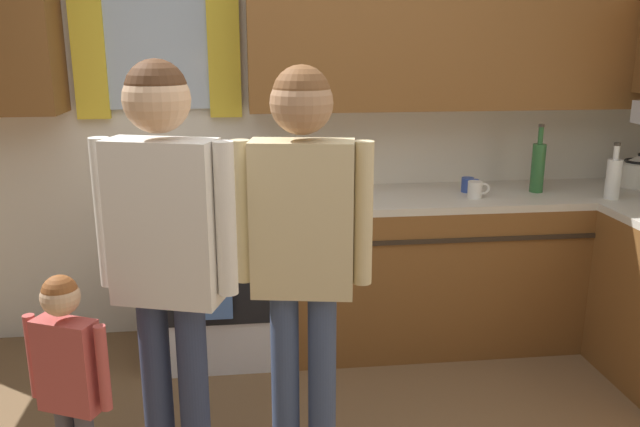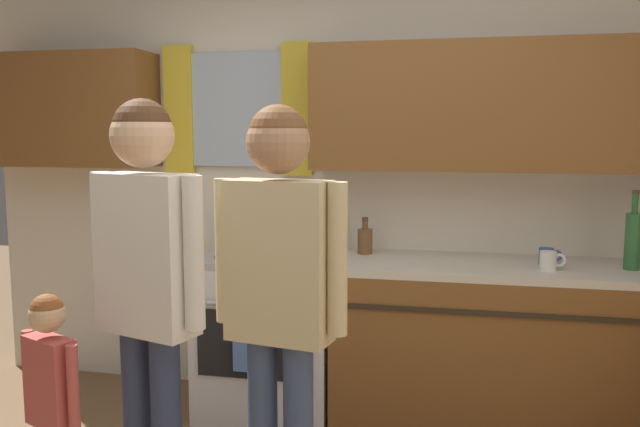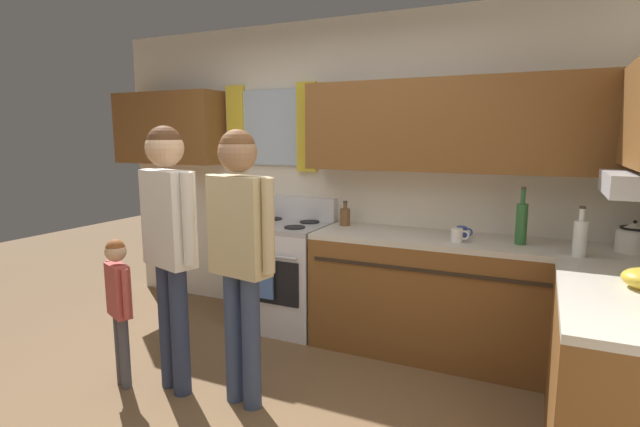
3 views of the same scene
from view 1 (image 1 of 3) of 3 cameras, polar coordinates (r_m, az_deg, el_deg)
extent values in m
cube|color=silver|center=(3.88, -3.61, 8.34)|extent=(4.60, 0.10, 2.60)
cube|color=silver|center=(3.80, -14.21, 13.97)|extent=(0.56, 0.03, 0.67)
cube|color=yellow|center=(3.86, -19.81, 13.56)|extent=(0.18, 0.04, 0.77)
cube|color=yellow|center=(3.77, -8.50, 14.24)|extent=(0.18, 0.04, 0.77)
cube|color=brown|center=(3.85, 12.92, 14.05)|extent=(2.48, 0.32, 0.67)
cube|color=brown|center=(3.97, 13.73, -4.84)|extent=(2.31, 0.62, 0.86)
cube|color=beige|center=(3.84, 14.14, 1.48)|extent=(2.31, 0.62, 0.04)
cube|color=#2D2319|center=(3.60, 15.73, -2.17)|extent=(2.19, 0.01, 0.02)
cube|color=silver|center=(3.73, -9.22, -5.88)|extent=(0.74, 0.62, 0.86)
cube|color=black|center=(3.42, -9.45, -6.97)|extent=(0.62, 0.01, 0.36)
cylinder|color=#ADADB2|center=(3.32, -9.63, -3.61)|extent=(0.62, 0.02, 0.02)
cube|color=#ADADB2|center=(3.60, -9.52, 0.83)|extent=(0.74, 0.62, 0.04)
cube|color=silver|center=(3.83, -9.42, 3.55)|extent=(0.74, 0.08, 0.20)
cylinder|color=black|center=(3.47, -12.67, 0.58)|extent=(0.17, 0.17, 0.01)
cylinder|color=black|center=(3.45, -6.57, 0.78)|extent=(0.17, 0.17, 0.01)
cylinder|color=black|center=(3.74, -12.27, 1.62)|extent=(0.17, 0.17, 0.01)
cylinder|color=black|center=(3.72, -6.60, 1.80)|extent=(0.17, 0.17, 0.01)
cube|color=#4C72B7|center=(3.37, -9.50, -6.57)|extent=(0.20, 0.02, 0.34)
cylinder|color=white|center=(3.92, 24.51, 2.78)|extent=(0.08, 0.08, 0.22)
cylinder|color=white|center=(3.89, 24.74, 4.91)|extent=(0.03, 0.03, 0.08)
cylinder|color=#3F382D|center=(3.88, 24.82, 5.59)|extent=(0.03, 0.03, 0.02)
cylinder|color=brown|center=(3.72, -1.58, 2.93)|extent=(0.08, 0.08, 0.14)
cylinder|color=brown|center=(3.70, -1.60, 4.36)|extent=(0.03, 0.03, 0.05)
cylinder|color=#3F382D|center=(3.70, -1.60, 4.86)|extent=(0.04, 0.04, 0.02)
cylinder|color=#2D6633|center=(3.93, 18.71, 3.82)|extent=(0.08, 0.08, 0.28)
cylinder|color=#2D6633|center=(3.90, 18.94, 6.55)|extent=(0.03, 0.03, 0.10)
cylinder|color=#3F382D|center=(3.89, 19.02, 7.37)|extent=(0.03, 0.03, 0.02)
cylinder|color=white|center=(3.69, 13.54, 2.06)|extent=(0.08, 0.08, 0.09)
torus|color=white|center=(3.71, 14.30, 2.15)|extent=(0.07, 0.01, 0.07)
cylinder|color=#2D479E|center=(3.83, 12.92, 2.49)|extent=(0.07, 0.07, 0.08)
torus|color=#2D479E|center=(3.85, 13.59, 2.57)|extent=(0.06, 0.01, 0.06)
cylinder|color=silver|center=(4.31, 26.26, 3.06)|extent=(0.20, 0.20, 0.14)
cone|color=silver|center=(4.30, 26.41, 4.30)|extent=(0.18, 0.18, 0.05)
sphere|color=black|center=(4.29, 26.45, 4.69)|extent=(0.02, 0.02, 0.02)
torus|color=black|center=(4.30, 26.39, 4.17)|extent=(0.17, 0.17, 0.02)
cylinder|color=#2D3856|center=(2.59, -11.02, -16.26)|extent=(0.11, 0.11, 0.83)
cylinder|color=#2D3856|center=(2.64, -14.12, -15.75)|extent=(0.11, 0.11, 0.83)
cube|color=white|center=(2.33, -13.58, -0.80)|extent=(0.41, 0.27, 0.59)
cylinder|color=white|center=(2.24, -8.34, -0.54)|extent=(0.07, 0.07, 0.54)
cylinder|color=white|center=(2.43, -18.48, 0.03)|extent=(0.07, 0.07, 0.54)
sphere|color=#DBAD84|center=(2.26, -14.25, 9.77)|extent=(0.23, 0.23, 0.23)
sphere|color=#4C2D19|center=(2.26, -14.30, 10.49)|extent=(0.21, 0.21, 0.21)
cylinder|color=#38476B|center=(2.65, 0.18, -15.36)|extent=(0.11, 0.11, 0.82)
cylinder|color=#38476B|center=(2.66, -3.08, -15.24)|extent=(0.11, 0.11, 0.82)
cube|color=#D1BC8C|center=(2.37, -1.56, -0.50)|extent=(0.40, 0.22, 0.58)
cylinder|color=#D1BC8C|center=(2.36, 3.85, -0.04)|extent=(0.07, 0.07, 0.54)
cylinder|color=#D1BC8C|center=(2.40, -6.90, 0.12)|extent=(0.07, 0.07, 0.54)
sphere|color=#A87A56|center=(2.30, -1.64, 9.76)|extent=(0.23, 0.23, 0.23)
sphere|color=brown|center=(2.29, -1.65, 10.46)|extent=(0.21, 0.21, 0.21)
cube|color=#BF4C47|center=(2.47, -21.40, -12.41)|extent=(0.24, 0.18, 0.34)
cylinder|color=#BF4C47|center=(2.39, -18.64, -12.84)|extent=(0.04, 0.04, 0.31)
cylinder|color=#BF4C47|center=(2.56, -24.03, -11.44)|extent=(0.04, 0.04, 0.31)
sphere|color=#DBAD84|center=(2.37, -22.00, -6.87)|extent=(0.13, 0.13, 0.13)
sphere|color=brown|center=(2.37, -22.04, -6.49)|extent=(0.12, 0.12, 0.12)
camera|label=2|loc=(0.85, 75.21, -8.78)|focal=36.36mm
camera|label=3|loc=(1.80, 82.97, -2.11)|focal=26.97mm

